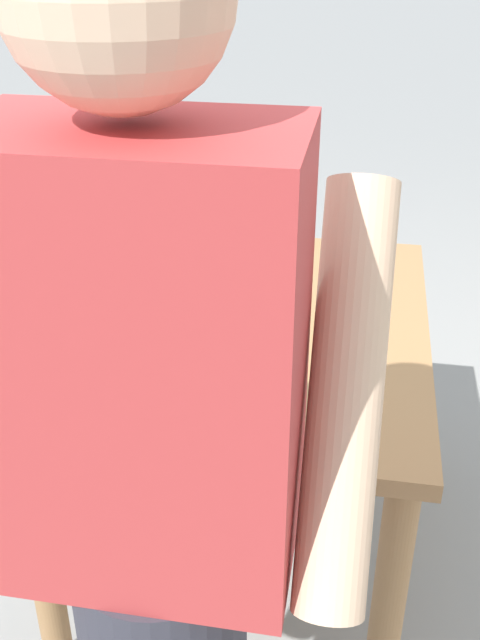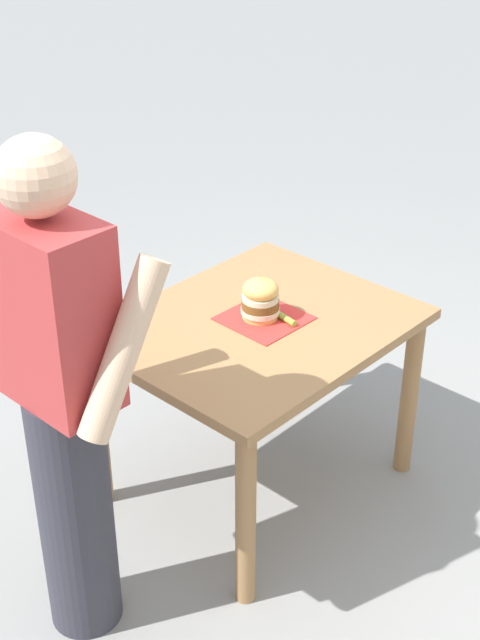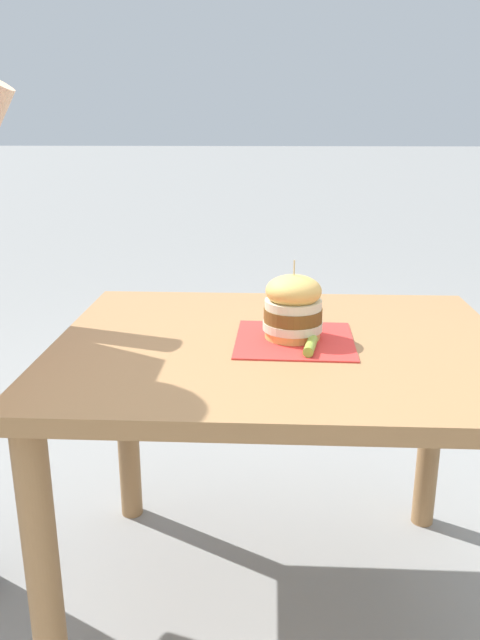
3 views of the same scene
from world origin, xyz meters
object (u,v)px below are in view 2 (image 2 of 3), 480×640
pickle_spear (287,319)px  patio_table (258,350)px  sandwich (260,299)px  diner_across_table (63,400)px

pickle_spear → patio_table: bearing=38.8°
patio_table → sandwich: size_ratio=5.72×
sandwich → pickle_spear: 0.12m
patio_table → sandwich: 0.20m
patio_table → sandwich: (0.02, -0.03, 0.20)m
sandwich → diner_across_table: diner_across_table is taller
patio_table → pickle_spear: 0.17m
patio_table → sandwich: bearing=-60.3°
patio_table → diner_across_table: bearing=91.9°
pickle_spear → diner_across_table: bearing=87.0°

